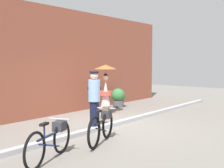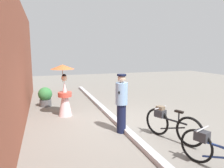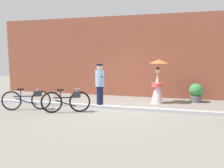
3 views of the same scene
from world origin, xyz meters
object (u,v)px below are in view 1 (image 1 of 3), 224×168
(bicycle_near_officer, at_px, (102,125))
(person_officer, at_px, (94,99))
(person_with_parasol, at_px, (106,89))
(bicycle_far_side, at_px, (51,140))
(potted_plant_by_door, at_px, (119,97))

(bicycle_near_officer, xyz_separation_m, person_officer, (0.86, 1.05, 0.47))
(person_officer, height_order, person_with_parasol, person_with_parasol)
(bicycle_near_officer, height_order, person_with_parasol, person_with_parasol)
(bicycle_far_side, height_order, person_with_parasol, person_with_parasol)
(potted_plant_by_door, bearing_deg, bicycle_near_officer, -146.50)
(person_with_parasol, relative_size, potted_plant_by_door, 2.27)
(bicycle_near_officer, bearing_deg, person_with_parasol, 38.95)
(bicycle_far_side, xyz_separation_m, potted_plant_by_door, (6.22, 3.09, 0.02))
(bicycle_far_side, distance_m, person_with_parasol, 5.22)
(person_with_parasol, distance_m, potted_plant_by_door, 1.83)
(bicycle_far_side, xyz_separation_m, person_officer, (2.45, 1.07, 0.49))
(person_officer, xyz_separation_m, person_with_parasol, (2.13, 1.37, 0.05))
(bicycle_far_side, distance_m, potted_plant_by_door, 6.94)
(person_officer, bearing_deg, bicycle_far_side, -156.41)
(bicycle_near_officer, distance_m, person_officer, 1.43)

